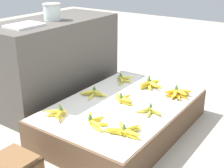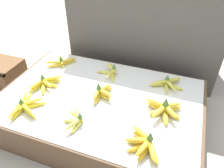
{
  "view_description": "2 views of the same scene",
  "coord_description": "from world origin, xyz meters",
  "px_view_note": "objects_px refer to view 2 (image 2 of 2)",
  "views": [
    {
      "loc": [
        -1.81,
        -1.18,
        1.25
      ],
      "look_at": [
        0.01,
        0.1,
        0.36
      ],
      "focal_mm": 50.0,
      "sensor_mm": 36.0,
      "label": 1
    },
    {
      "loc": [
        0.44,
        -0.98,
        1.13
      ],
      "look_at": [
        0.05,
        0.1,
        0.27
      ],
      "focal_mm": 35.0,
      "sensor_mm": 36.0,
      "label": 2
    }
  ],
  "objects_px": {
    "banana_bunch_front_midleft": "(76,120)",
    "banana_bunch_back_midleft": "(111,71)",
    "banana_bunch_front_left": "(25,106)",
    "banana_bunch_front_midright": "(144,144)",
    "banana_bunch_middle_left": "(45,83)",
    "banana_bunch_back_midright": "(168,83)",
    "banana_bunch_middle_midleft": "(101,93)",
    "banana_bunch_back_left": "(61,62)",
    "wooden_crate": "(1,72)",
    "banana_bunch_middle_midright": "(164,109)"
  },
  "relations": [
    {
      "from": "banana_bunch_middle_midleft",
      "to": "wooden_crate",
      "type": "bearing_deg",
      "value": 171.9
    },
    {
      "from": "banana_bunch_middle_midleft",
      "to": "banana_bunch_back_midright",
      "type": "relative_size",
      "value": 0.88
    },
    {
      "from": "banana_bunch_middle_midright",
      "to": "banana_bunch_back_midright",
      "type": "relative_size",
      "value": 0.95
    },
    {
      "from": "wooden_crate",
      "to": "banana_bunch_front_midleft",
      "type": "distance_m",
      "value": 1.03
    },
    {
      "from": "banana_bunch_front_midright",
      "to": "banana_bunch_middle_midright",
      "type": "distance_m",
      "value": 0.28
    },
    {
      "from": "banana_bunch_middle_midleft",
      "to": "banana_bunch_back_midleft",
      "type": "relative_size",
      "value": 0.91
    },
    {
      "from": "banana_bunch_front_midright",
      "to": "banana_bunch_back_midright",
      "type": "bearing_deg",
      "value": 86.71
    },
    {
      "from": "banana_bunch_front_midright",
      "to": "banana_bunch_middle_left",
      "type": "xyz_separation_m",
      "value": [
        -0.74,
        0.26,
        -0.0
      ]
    },
    {
      "from": "banana_bunch_front_left",
      "to": "banana_bunch_back_midright",
      "type": "xyz_separation_m",
      "value": [
        0.76,
        0.52,
        -0.0
      ]
    },
    {
      "from": "wooden_crate",
      "to": "banana_bunch_middle_midleft",
      "type": "bearing_deg",
      "value": -8.1
    },
    {
      "from": "banana_bunch_middle_midright",
      "to": "banana_bunch_back_midright",
      "type": "distance_m",
      "value": 0.27
    },
    {
      "from": "banana_bunch_front_midleft",
      "to": "banana_bunch_back_midleft",
      "type": "bearing_deg",
      "value": 88.52
    },
    {
      "from": "banana_bunch_front_left",
      "to": "wooden_crate",
      "type": "bearing_deg",
      "value": 146.33
    },
    {
      "from": "banana_bunch_front_left",
      "to": "banana_bunch_middle_left",
      "type": "xyz_separation_m",
      "value": [
        -0.02,
        0.23,
        0.0
      ]
    },
    {
      "from": "banana_bunch_middle_midright",
      "to": "banana_bunch_middle_left",
      "type": "bearing_deg",
      "value": -178.72
    },
    {
      "from": "banana_bunch_front_left",
      "to": "banana_bunch_back_midleft",
      "type": "distance_m",
      "value": 0.63
    },
    {
      "from": "banana_bunch_front_midleft",
      "to": "banana_bunch_back_midleft",
      "type": "height_order",
      "value": "banana_bunch_back_midleft"
    },
    {
      "from": "wooden_crate",
      "to": "banana_bunch_back_midright",
      "type": "distance_m",
      "value": 1.37
    },
    {
      "from": "wooden_crate",
      "to": "banana_bunch_back_left",
      "type": "bearing_deg",
      "value": 11.38
    },
    {
      "from": "banana_bunch_front_left",
      "to": "banana_bunch_middle_left",
      "type": "bearing_deg",
      "value": 94.06
    },
    {
      "from": "banana_bunch_middle_left",
      "to": "banana_bunch_middle_midleft",
      "type": "height_order",
      "value": "banana_bunch_middle_midleft"
    },
    {
      "from": "wooden_crate",
      "to": "banana_bunch_back_midright",
      "type": "xyz_separation_m",
      "value": [
        1.36,
        0.11,
        0.15
      ]
    },
    {
      "from": "banana_bunch_middle_midright",
      "to": "banana_bunch_back_midleft",
      "type": "bearing_deg",
      "value": 147.01
    },
    {
      "from": "banana_bunch_front_left",
      "to": "banana_bunch_front_midright",
      "type": "bearing_deg",
      "value": -2.54
    },
    {
      "from": "banana_bunch_back_midright",
      "to": "banana_bunch_middle_midleft",
      "type": "bearing_deg",
      "value": -146.17
    },
    {
      "from": "wooden_crate",
      "to": "banana_bunch_front_midright",
      "type": "distance_m",
      "value": 1.41
    },
    {
      "from": "wooden_crate",
      "to": "banana_bunch_middle_left",
      "type": "distance_m",
      "value": 0.63
    },
    {
      "from": "banana_bunch_middle_left",
      "to": "banana_bunch_middle_midright",
      "type": "height_order",
      "value": "banana_bunch_middle_midright"
    },
    {
      "from": "banana_bunch_front_left",
      "to": "banana_bunch_back_midleft",
      "type": "relative_size",
      "value": 1.13
    },
    {
      "from": "banana_bunch_middle_midleft",
      "to": "banana_bunch_back_midright",
      "type": "distance_m",
      "value": 0.46
    },
    {
      "from": "banana_bunch_middle_midright",
      "to": "banana_bunch_back_midright",
      "type": "height_order",
      "value": "banana_bunch_middle_midright"
    },
    {
      "from": "banana_bunch_front_midleft",
      "to": "banana_bunch_back_midleft",
      "type": "xyz_separation_m",
      "value": [
        0.01,
        0.52,
        0.0
      ]
    },
    {
      "from": "banana_bunch_front_midright",
      "to": "banana_bunch_back_midright",
      "type": "xyz_separation_m",
      "value": [
        0.03,
        0.55,
        -0.0
      ]
    },
    {
      "from": "banana_bunch_front_midright",
      "to": "banana_bunch_back_midright",
      "type": "height_order",
      "value": "banana_bunch_front_midright"
    },
    {
      "from": "banana_bunch_front_midleft",
      "to": "banana_bunch_middle_midleft",
      "type": "distance_m",
      "value": 0.26
    },
    {
      "from": "banana_bunch_middle_left",
      "to": "banana_bunch_middle_midleft",
      "type": "relative_size",
      "value": 1.08
    },
    {
      "from": "banana_bunch_back_midleft",
      "to": "banana_bunch_back_midright",
      "type": "bearing_deg",
      "value": -1.39
    },
    {
      "from": "banana_bunch_front_left",
      "to": "banana_bunch_back_midright",
      "type": "distance_m",
      "value": 0.92
    },
    {
      "from": "banana_bunch_middle_left",
      "to": "banana_bunch_back_midleft",
      "type": "xyz_separation_m",
      "value": [
        0.36,
        0.3,
        -0.0
      ]
    },
    {
      "from": "wooden_crate",
      "to": "banana_bunch_front_midright",
      "type": "bearing_deg",
      "value": -18.07
    },
    {
      "from": "wooden_crate",
      "to": "banana_bunch_front_midright",
      "type": "relative_size",
      "value": 1.71
    },
    {
      "from": "banana_bunch_front_left",
      "to": "banana_bunch_back_midright",
      "type": "bearing_deg",
      "value": 34.24
    },
    {
      "from": "banana_bunch_middle_midleft",
      "to": "banana_bunch_back_midleft",
      "type": "bearing_deg",
      "value": 96.71
    },
    {
      "from": "banana_bunch_front_midright",
      "to": "wooden_crate",
      "type": "bearing_deg",
      "value": 161.93
    },
    {
      "from": "wooden_crate",
      "to": "banana_bunch_back_midright",
      "type": "bearing_deg",
      "value": 4.79
    },
    {
      "from": "banana_bunch_middle_left",
      "to": "banana_bunch_middle_midright",
      "type": "xyz_separation_m",
      "value": [
        0.79,
        0.02,
        0.01
      ]
    },
    {
      "from": "wooden_crate",
      "to": "banana_bunch_middle_midright",
      "type": "xyz_separation_m",
      "value": [
        1.38,
        -0.16,
        0.16
      ]
    },
    {
      "from": "banana_bunch_middle_midleft",
      "to": "banana_bunch_back_left",
      "type": "height_order",
      "value": "banana_bunch_middle_midleft"
    },
    {
      "from": "banana_bunch_front_midright",
      "to": "banana_bunch_middle_left",
      "type": "bearing_deg",
      "value": 160.64
    },
    {
      "from": "banana_bunch_middle_midright",
      "to": "banana_bunch_front_left",
      "type": "bearing_deg",
      "value": -162.42
    }
  ]
}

